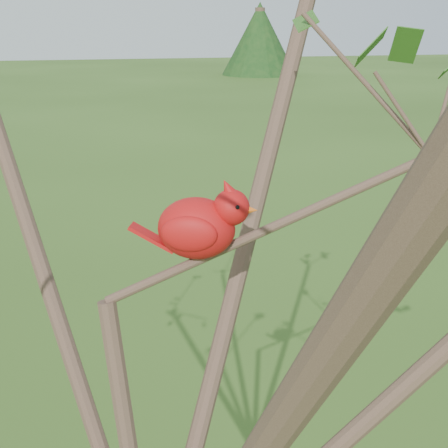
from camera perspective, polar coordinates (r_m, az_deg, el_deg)
crabapple_tree at (r=0.99m, az=-6.52°, el=-0.65°), size 2.35×2.05×2.95m
cardinal at (r=1.12m, az=-2.14°, el=-0.11°), size 0.23×0.15×0.16m
distant_trees at (r=23.05m, az=-16.00°, el=15.15°), size 39.90×13.38×3.14m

